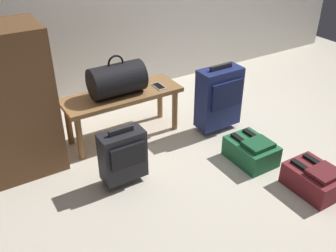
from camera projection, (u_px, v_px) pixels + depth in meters
ground_plane at (217, 161)px, 3.02m from camera, size 6.60×6.60×0.00m
bench at (122, 100)px, 3.16m from camera, size 1.00×0.36×0.41m
duffel_bag_black at (117, 79)px, 3.04m from camera, size 0.44×0.26×0.34m
cell_phone at (159, 86)px, 3.23m from camera, size 0.07×0.14×0.01m
suitcase_upright_navy at (219, 97)px, 3.28m from camera, size 0.39×0.21×0.62m
suitcase_small_charcoal at (123, 155)px, 2.67m from camera, size 0.32×0.18×0.46m
backpack_green at (251, 151)px, 2.97m from camera, size 0.28×0.38×0.21m
backpack_maroon at (314, 179)px, 2.67m from camera, size 0.28×0.38×0.21m
side_cabinet at (11, 103)px, 2.68m from camera, size 0.56×0.44×1.10m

